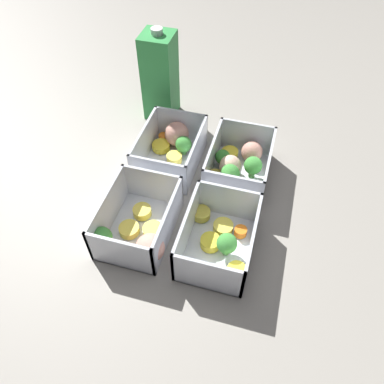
# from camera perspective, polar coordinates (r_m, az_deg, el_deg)

# --- Properties ---
(ground_plane) EXTENTS (4.00, 4.00, 0.00)m
(ground_plane) POSITION_cam_1_polar(r_m,az_deg,el_deg) (0.70, 0.00, -1.40)
(ground_plane) COLOR gray
(container_near_left) EXTENTS (0.16, 0.12, 0.07)m
(container_near_left) POSITION_cam_1_polar(r_m,az_deg,el_deg) (0.62, 4.19, -7.18)
(container_near_left) COLOR silver
(container_near_left) RESTS_ON ground_plane
(container_near_right) EXTENTS (0.17, 0.12, 0.07)m
(container_near_right) POSITION_cam_1_polar(r_m,az_deg,el_deg) (0.73, 6.80, 3.52)
(container_near_right) COLOR silver
(container_near_right) RESTS_ON ground_plane
(container_far_left) EXTENTS (0.16, 0.13, 0.07)m
(container_far_left) POSITION_cam_1_polar(r_m,az_deg,el_deg) (0.64, -8.25, -5.61)
(container_far_left) COLOR silver
(container_far_left) RESTS_ON ground_plane
(container_far_right) EXTENTS (0.17, 0.11, 0.07)m
(container_far_right) POSITION_cam_1_polar(r_m,az_deg,el_deg) (0.77, -3.00, 6.84)
(container_far_right) COLOR silver
(container_far_right) RESTS_ON ground_plane
(juice_carton) EXTENTS (0.07, 0.07, 0.20)m
(juice_carton) POSITION_cam_1_polar(r_m,az_deg,el_deg) (0.84, -4.89, 17.11)
(juice_carton) COLOR green
(juice_carton) RESTS_ON ground_plane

